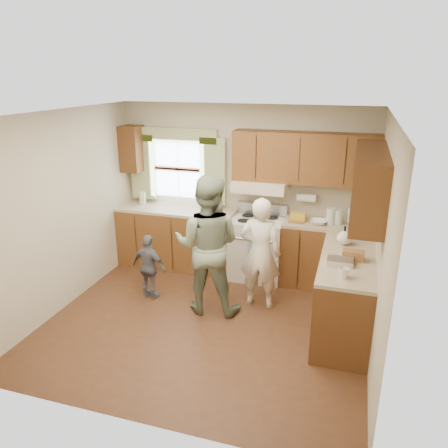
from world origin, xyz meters
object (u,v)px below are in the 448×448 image
(stove, at_px, (257,247))
(woman_right, at_px, (208,245))
(woman_left, at_px, (260,253))
(child, at_px, (149,267))

(stove, distance_m, woman_right, 1.27)
(stove, xyz_separation_m, woman_right, (-0.38, -1.14, 0.42))
(woman_left, height_order, woman_right, woman_right)
(child, bearing_deg, stove, -126.45)
(child, bearing_deg, woman_left, -158.31)
(woman_left, relative_size, child, 1.62)
(woman_left, bearing_deg, child, 10.92)
(woman_right, xyz_separation_m, child, (-0.85, 0.05, -0.43))
(woman_right, bearing_deg, child, -7.71)
(woman_left, distance_m, woman_right, 0.69)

